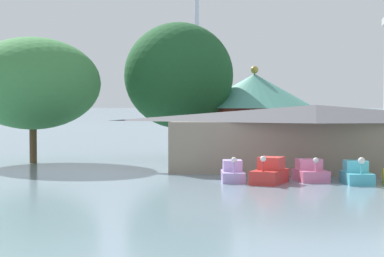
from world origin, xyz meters
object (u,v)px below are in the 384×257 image
object	(u,v)px
pedal_boat_lavender	(233,173)
shoreline_tree_tall_left	(33,83)
boathouse	(315,137)
shoreline_tree_mid	(179,75)
pedal_boat_pink	(310,172)
pedal_boat_red	(270,173)
green_roof_pavilion	(254,110)
pedal_boat_cyan	(357,174)

from	to	relation	value
pedal_boat_lavender	shoreline_tree_tall_left	xyz separation A→B (m)	(-17.01, 9.87, 5.80)
boathouse	shoreline_tree_tall_left	world-z (taller)	shoreline_tree_tall_left
pedal_boat_lavender	shoreline_tree_mid	xyz separation A→B (m)	(-6.44, 16.02, 6.62)
pedal_boat_lavender	boathouse	bearing A→B (deg)	132.11
pedal_boat_pink	boathouse	world-z (taller)	boathouse
pedal_boat_red	shoreline_tree_mid	xyz separation A→B (m)	(-8.71, 16.71, 6.51)
green_roof_pavilion	shoreline_tree_mid	size ratio (longest dim) A/B	0.93
green_roof_pavilion	boathouse	bearing A→B (deg)	-68.06
shoreline_tree_tall_left	pedal_boat_lavender	bearing A→B (deg)	-30.13
pedal_boat_pink	shoreline_tree_mid	bearing A→B (deg)	-161.20
pedal_boat_red	shoreline_tree_tall_left	distance (m)	22.70
shoreline_tree_tall_left	shoreline_tree_mid	xyz separation A→B (m)	(10.57, 6.15, 0.82)
pedal_boat_pink	boathouse	distance (m)	5.70
pedal_boat_cyan	pedal_boat_pink	bearing A→B (deg)	-118.44
pedal_boat_cyan	shoreline_tree_tall_left	world-z (taller)	shoreline_tree_tall_left
pedal_boat_lavender	boathouse	world-z (taller)	boathouse
pedal_boat_cyan	boathouse	size ratio (longest dim) A/B	0.14
shoreline_tree_tall_left	shoreline_tree_mid	bearing A→B (deg)	30.22
pedal_boat_lavender	shoreline_tree_tall_left	bearing A→B (deg)	-130.36
pedal_boat_cyan	shoreline_tree_mid	world-z (taller)	shoreline_tree_mid
pedal_boat_lavender	green_roof_pavilion	xyz separation A→B (m)	(-0.25, 19.40, 3.65)
pedal_boat_cyan	boathouse	bearing A→B (deg)	-169.27
pedal_boat_pink	pedal_boat_cyan	xyz separation A→B (m)	(2.69, -0.92, 0.01)
pedal_boat_red	pedal_boat_cyan	world-z (taller)	pedal_boat_red
pedal_boat_lavender	shoreline_tree_tall_left	distance (m)	20.50
pedal_boat_lavender	green_roof_pavilion	size ratio (longest dim) A/B	0.27
pedal_boat_cyan	boathouse	world-z (taller)	boathouse
shoreline_tree_tall_left	green_roof_pavilion	bearing A→B (deg)	29.61
pedal_boat_cyan	shoreline_tree_mid	size ratio (longest dim) A/B	0.25
pedal_boat_cyan	shoreline_tree_mid	xyz separation A→B (m)	(-13.74, 15.87, 6.59)
pedal_boat_red	boathouse	size ratio (longest dim) A/B	0.15
pedal_boat_cyan	boathouse	xyz separation A→B (m)	(-2.33, 6.28, 1.87)
green_roof_pavilion	pedal_boat_pink	bearing A→B (deg)	-75.16
pedal_boat_cyan	shoreline_tree_mid	distance (m)	22.00
pedal_boat_cyan	green_roof_pavilion	world-z (taller)	green_roof_pavilion
pedal_boat_lavender	pedal_boat_pink	bearing A→B (deg)	92.91
pedal_boat_pink	shoreline_tree_tall_left	bearing A→B (deg)	-129.81
shoreline_tree_mid	pedal_boat_pink	bearing A→B (deg)	-53.53
pedal_boat_red	pedal_boat_cyan	bearing A→B (deg)	114.18
pedal_boat_lavender	pedal_boat_red	size ratio (longest dim) A/B	0.92
shoreline_tree_mid	shoreline_tree_tall_left	bearing A→B (deg)	-149.78
pedal_boat_cyan	green_roof_pavilion	xyz separation A→B (m)	(-7.55, 19.24, 3.62)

